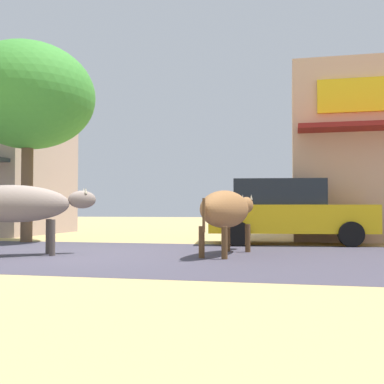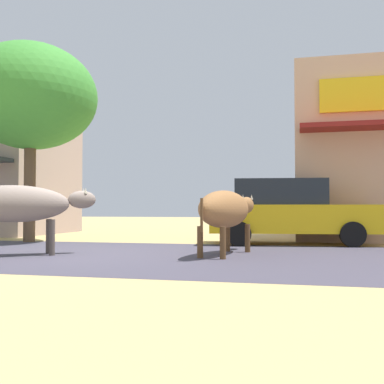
{
  "view_description": "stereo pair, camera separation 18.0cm",
  "coord_description": "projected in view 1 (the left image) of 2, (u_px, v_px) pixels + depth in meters",
  "views": [
    {
      "loc": [
        4.31,
        -8.62,
        0.9
      ],
      "look_at": [
        2.22,
        1.17,
        1.26
      ],
      "focal_mm": 43.32,
      "sensor_mm": 36.0,
      "label": 1
    },
    {
      "loc": [
        4.49,
        -8.58,
        0.9
      ],
      "look_at": [
        2.22,
        1.17,
        1.26
      ],
      "focal_mm": 43.32,
      "sensor_mm": 36.0,
      "label": 2
    }
  ],
  "objects": [
    {
      "name": "cow_near_brown",
      "position": [
        18.0,
        204.0,
        8.82
      ],
      "size": [
        2.35,
        1.98,
        1.35
      ],
      "color": "gray",
      "rests_on": "ground"
    },
    {
      "name": "ground",
      "position": [
        72.0,
        254.0,
        9.3
      ],
      "size": [
        80.0,
        80.0,
        0.0
      ],
      "primitive_type": "plane",
      "color": "tan"
    },
    {
      "name": "cow_far_dark",
      "position": [
        227.0,
        210.0,
        9.1
      ],
      "size": [
        1.05,
        2.82,
        1.26
      ],
      "color": "#9A673A",
      "rests_on": "ground"
    },
    {
      "name": "asphalt_road",
      "position": [
        72.0,
        253.0,
        9.3
      ],
      "size": [
        72.0,
        5.89,
        0.0
      ],
      "primitive_type": "cube",
      "color": "#433F4C",
      "rests_on": "ground"
    },
    {
      "name": "roadside_tree",
      "position": [
        28.0,
        97.0,
        12.63
      ],
      "size": [
        3.62,
        3.62,
        5.43
      ],
      "color": "brown",
      "rests_on": "ground"
    },
    {
      "name": "parked_hatchback_car",
      "position": [
        286.0,
        211.0,
        11.91
      ],
      "size": [
        4.27,
        2.33,
        1.64
      ],
      "color": "gold",
      "rests_on": "ground"
    }
  ]
}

